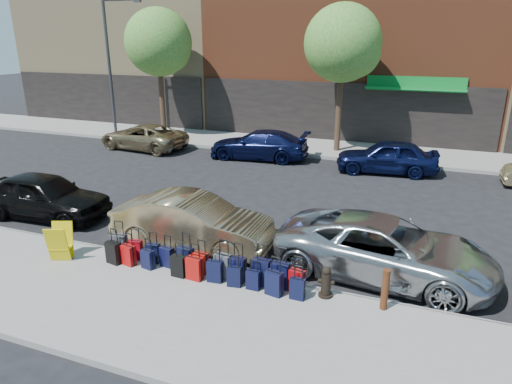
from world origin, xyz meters
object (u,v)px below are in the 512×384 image
at_px(car_far_0, 143,137).
at_px(car_far_2, 387,157).
at_px(tree_center, 346,45).
at_px(car_near_2, 385,249).
at_px(suitcase_front_5, 201,263).
at_px(car_near_0, 44,196).
at_px(bollard, 385,289).
at_px(car_far_1, 259,145).
at_px(fire_hydrant, 326,283).
at_px(display_rack, 60,242).
at_px(tree_left, 161,44).
at_px(car_near_1, 193,222).
at_px(streetlight, 111,58).

height_order(car_far_0, car_far_2, car_far_2).
height_order(tree_center, car_near_2, tree_center).
height_order(suitcase_front_5, car_far_0, car_far_0).
bearing_deg(car_near_0, tree_center, -34.07).
bearing_deg(tree_center, car_near_2, -73.93).
distance_m(bollard, car_far_0, 18.03).
distance_m(car_near_0, car_near_2, 11.13).
bearing_deg(car_far_0, car_far_2, 95.96).
height_order(tree_center, car_far_1, tree_center).
bearing_deg(car_near_0, fire_hydrant, -103.05).
bearing_deg(car_near_2, display_rack, 112.36).
height_order(tree_left, fire_hydrant, tree_left).
distance_m(car_near_1, car_far_0, 12.95).
bearing_deg(car_far_2, car_near_0, -53.75).
xyz_separation_m(suitcase_front_5, bollard, (4.50, -0.00, 0.22)).
relative_size(car_near_2, car_far_2, 1.24).
height_order(streetlight, car_far_1, streetlight).
height_order(car_near_0, car_near_1, car_near_1).
xyz_separation_m(car_far_1, car_far_2, (6.23, -0.29, 0.03)).
bearing_deg(car_near_0, car_far_2, -49.74).
bearing_deg(tree_left, car_far_0, -82.94).
distance_m(tree_left, car_near_0, 13.66).
bearing_deg(tree_center, car_far_2, -47.17).
bearing_deg(car_far_0, car_far_1, 98.51).
height_order(suitcase_front_5, display_rack, display_rack).
xyz_separation_m(tree_center, car_far_2, (2.68, -2.89, -4.66)).
bearing_deg(bollard, tree_left, 134.96).
height_order(tree_left, car_near_2, tree_left).
bearing_deg(tree_left, fire_hydrant, -47.66).
bearing_deg(car_near_1, car_far_0, 38.39).
xyz_separation_m(tree_left, fire_hydrant, (13.00, -14.27, -4.92)).
bearing_deg(car_near_2, streetlight, 60.77).
bearing_deg(bollard, car_near_2, 96.30).
bearing_deg(streetlight, display_rack, -58.07).
bearing_deg(streetlight, car_near_2, -34.74).
distance_m(tree_center, streetlight, 13.48).
bearing_deg(car_near_2, car_far_0, 60.54).
relative_size(fire_hydrant, display_rack, 0.76).
relative_size(car_near_2, car_far_0, 1.11).
height_order(tree_left, car_far_1, tree_left).
xyz_separation_m(streetlight, car_far_1, (9.89, -1.90, -3.94)).
height_order(streetlight, car_far_2, streetlight).
bearing_deg(fire_hydrant, suitcase_front_5, 177.51).
height_order(fire_hydrant, car_far_1, car_far_1).
distance_m(bollard, car_far_1, 13.84).
bearing_deg(car_near_2, tree_left, 53.92).
relative_size(tree_center, car_near_2, 1.34).
distance_m(car_near_1, car_far_1, 10.31).
distance_m(fire_hydrant, car_near_2, 2.08).
distance_m(fire_hydrant, car_far_2, 11.38).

